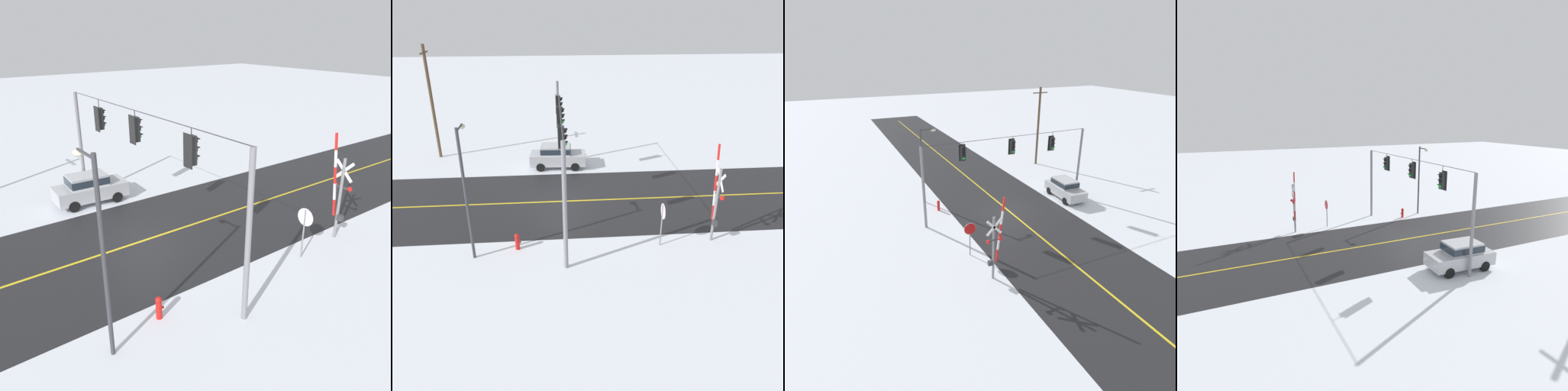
# 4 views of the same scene
# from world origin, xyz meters

# --- Properties ---
(ground_plane) EXTENTS (160.00, 160.00, 0.00)m
(ground_plane) POSITION_xyz_m (0.00, 0.00, 0.00)
(ground_plane) COLOR silver
(road_asphalt) EXTENTS (9.00, 80.00, 0.01)m
(road_asphalt) POSITION_xyz_m (0.00, 6.00, 0.00)
(road_asphalt) COLOR black
(road_asphalt) RESTS_ON ground
(lane_centre_line) EXTENTS (0.14, 72.00, 0.01)m
(lane_centre_line) POSITION_xyz_m (0.00, 6.00, 0.01)
(lane_centre_line) COLOR gold
(lane_centre_line) RESTS_ON ground
(signal_span) EXTENTS (14.20, 0.47, 6.22)m
(signal_span) POSITION_xyz_m (0.04, -0.01, 4.26)
(signal_span) COLOR gray
(signal_span) RESTS_ON ground
(stop_sign) EXTENTS (0.80, 0.09, 2.35)m
(stop_sign) POSITION_xyz_m (-5.48, -4.88, 1.71)
(stop_sign) COLOR gray
(stop_sign) RESTS_ON ground
(railroad_crossing) EXTENTS (1.16, 0.31, 5.06)m
(railroad_crossing) POSITION_xyz_m (-5.16, -7.67, 2.33)
(railroad_crossing) COLOR gray
(railroad_crossing) RESTS_ON ground
(parked_car_silver) EXTENTS (1.99, 4.27, 1.74)m
(parked_car_silver) POSITION_xyz_m (5.93, 0.17, 0.95)
(parked_car_silver) COLOR #B7BABF
(parked_car_silver) RESTS_ON ground
(streetlamp_near) EXTENTS (1.39, 0.28, 6.50)m
(streetlamp_near) POSITION_xyz_m (-5.59, 4.44, 3.92)
(streetlamp_near) COLOR #38383D
(streetlamp_near) RESTS_ON ground
(fire_hydrant) EXTENTS (0.24, 0.31, 0.88)m
(fire_hydrant) POSITION_xyz_m (-5.23, 2.39, 0.47)
(fire_hydrant) COLOR red
(fire_hydrant) RESTS_ON ground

